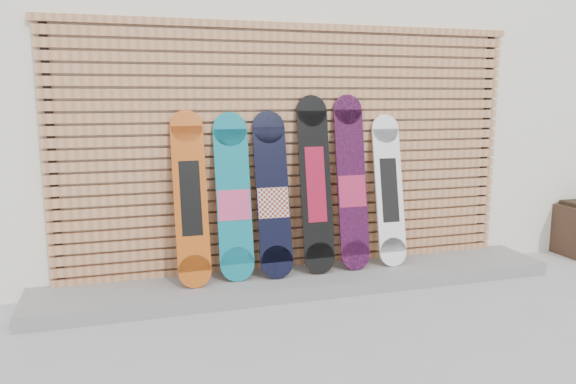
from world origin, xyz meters
The scene contains 10 objects.
ground centered at (0.00, 0.00, 0.00)m, with size 80.00×80.00×0.00m, color #99999C.
building centered at (0.50, 3.50, 1.80)m, with size 12.00×5.00×3.60m, color white.
concrete_step centered at (-0.15, 0.68, 0.06)m, with size 4.60×0.70×0.12m, color gray.
slat_wall centered at (-0.15, 0.97, 1.21)m, with size 4.26×0.08×2.29m.
snowboard_0 centered at (-1.11, 0.76, 0.84)m, with size 0.27×0.37×1.44m.
snowboard_1 centered at (-0.74, 0.79, 0.82)m, with size 0.30×0.31×1.42m.
snowboard_2 centered at (-0.40, 0.77, 0.82)m, with size 0.29×0.34×1.43m.
snowboard_3 centered at (-0.01, 0.78, 0.90)m, with size 0.28×0.32×1.56m.
snowboard_4 centered at (0.34, 0.79, 0.89)m, with size 0.27×0.31×1.57m.
snowboard_5 centered at (0.72, 0.79, 0.81)m, with size 0.27×0.31×1.38m.
Camera 1 is at (-1.67, -3.82, 1.68)m, focal length 35.00 mm.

